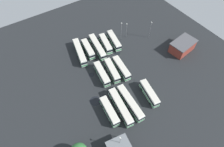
# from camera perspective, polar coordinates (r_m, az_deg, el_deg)

# --- Properties ---
(ground_plane) EXTENTS (108.01, 108.01, 0.00)m
(ground_plane) POSITION_cam_1_polar(r_m,az_deg,el_deg) (76.78, -0.05, -0.11)
(ground_plane) COLOR black
(bus_row0_slot0) EXTENTS (10.95, 4.47, 3.57)m
(bus_row0_slot0) POSITION_cam_1_polar(r_m,az_deg,el_deg) (70.72, 10.97, -5.73)
(bus_row0_slot0) COLOR silver
(bus_row0_slot0) RESTS_ON ground_plane
(bus_row0_slot2) EXTENTS (14.60, 3.77, 3.57)m
(bus_row0_slot2) POSITION_cam_1_polar(r_m,az_deg,el_deg) (67.75, 5.40, -8.63)
(bus_row0_slot2) COLOR silver
(bus_row0_slot2) RESTS_ON ground_plane
(bus_row0_slot3) EXTENTS (14.65, 4.53, 3.57)m
(bus_row0_slot3) POSITION_cam_1_polar(r_m,az_deg,el_deg) (66.74, 2.56, -9.88)
(bus_row0_slot3) COLOR silver
(bus_row0_slot3) RESTS_ON ground_plane
(bus_row0_slot4) EXTENTS (10.97, 3.77, 3.57)m
(bus_row0_slot4) POSITION_cam_1_polar(r_m,az_deg,el_deg) (65.99, -0.77, -11.07)
(bus_row0_slot4) COLOR silver
(bus_row0_slot4) RESTS_ON ground_plane
(bus_row1_slot1) EXTENTS (11.57, 3.98, 3.57)m
(bus_row1_slot1) POSITION_cam_1_polar(r_m,az_deg,el_deg) (76.33, 2.77, 1.64)
(bus_row1_slot1) COLOR silver
(bus_row1_slot1) RESTS_ON ground_plane
(bus_row1_slot2) EXTENTS (11.23, 4.54, 3.57)m
(bus_row1_slot2) POSITION_cam_1_polar(r_m,az_deg,el_deg) (75.46, 0.01, 0.91)
(bus_row1_slot2) COLOR silver
(bus_row1_slot2) RESTS_ON ground_plane
(bus_row1_slot3) EXTENTS (11.28, 4.10, 3.57)m
(bus_row1_slot3) POSITION_cam_1_polar(r_m,az_deg,el_deg) (74.53, -3.05, -0.10)
(bus_row1_slot3) COLOR silver
(bus_row1_slot3) RESTS_ON ground_plane
(bus_row2_slot0) EXTENTS (11.56, 4.72, 3.57)m
(bus_row2_slot0) POSITION_cam_1_polar(r_m,az_deg,el_deg) (87.19, 0.56, 9.77)
(bus_row2_slot0) COLOR silver
(bus_row2_slot0) RESTS_ON ground_plane
(bus_row2_slot1) EXTENTS (10.98, 4.71, 3.57)m
(bus_row2_slot1) POSITION_cam_1_polar(r_m,az_deg,el_deg) (85.71, -1.94, 8.81)
(bus_row2_slot1) COLOR silver
(bus_row2_slot1) RESTS_ON ground_plane
(bus_row2_slot2) EXTENTS (14.65, 4.70, 3.57)m
(bus_row2_slot2) POSITION_cam_1_polar(r_m,az_deg,el_deg) (84.48, -4.36, 7.88)
(bus_row2_slot2) COLOR silver
(bus_row2_slot2) RESTS_ON ground_plane
(bus_row2_slot3) EXTENTS (10.72, 4.07, 3.57)m
(bus_row2_slot3) POSITION_cam_1_polar(r_m,az_deg,el_deg) (83.98, -7.11, 7.23)
(bus_row2_slot3) COLOR silver
(bus_row2_slot3) RESTS_ON ground_plane
(bus_row2_slot4) EXTENTS (14.64, 5.66, 3.57)m
(bus_row2_slot4) POSITION_cam_1_polar(r_m,az_deg,el_deg) (83.11, -9.52, 6.24)
(bus_row2_slot4) COLOR silver
(bus_row2_slot4) RESTS_ON ground_plane
(depot_building) EXTENTS (8.37, 11.74, 4.91)m
(depot_building) POSITION_cam_1_polar(r_m,az_deg,el_deg) (89.09, 20.17, 7.62)
(depot_building) COLOR maroon
(depot_building) RESTS_ON ground_plane
(lamp_post_by_building) EXTENTS (0.56, 0.28, 9.10)m
(lamp_post_by_building) POSITION_cam_1_polar(r_m,az_deg,el_deg) (87.55, 2.75, 12.60)
(lamp_post_by_building) COLOR slate
(lamp_post_by_building) RESTS_ON ground_plane
(lamp_post_near_entrance) EXTENTS (0.56, 0.28, 7.39)m
(lamp_post_near_entrance) POSITION_cam_1_polar(r_m,az_deg,el_deg) (89.58, 4.32, 12.85)
(lamp_post_near_entrance) COLOR slate
(lamp_post_near_entrance) RESTS_ON ground_plane
(lamp_post_mid_lot) EXTENTS (0.56, 0.28, 8.69)m
(lamp_post_mid_lot) POSITION_cam_1_polar(r_m,az_deg,el_deg) (90.11, 11.27, 12.73)
(lamp_post_mid_lot) COLOR slate
(lamp_post_mid_lot) RESTS_ON ground_plane
(lamp_post_far_corner) EXTENTS (0.56, 0.28, 8.03)m
(lamp_post_far_corner) POSITION_cam_1_polar(r_m,az_deg,el_deg) (59.42, 2.39, -19.64)
(lamp_post_far_corner) COLOR slate
(lamp_post_far_corner) RESTS_ON ground_plane
(puddle_front_lane) EXTENTS (3.99, 3.99, 0.01)m
(puddle_front_lane) POSITION_cam_1_polar(r_m,az_deg,el_deg) (70.22, -4.98, -8.12)
(puddle_front_lane) COLOR black
(puddle_front_lane) RESTS_ON ground_plane
(puddle_between_rows) EXTENTS (2.22, 2.22, 0.01)m
(puddle_between_rows) POSITION_cam_1_polar(r_m,az_deg,el_deg) (76.95, -6.12, -0.37)
(puddle_between_rows) COLOR black
(puddle_between_rows) RESTS_ON ground_plane
(puddle_back_corner) EXTENTS (2.60, 2.60, 0.01)m
(puddle_back_corner) POSITION_cam_1_polar(r_m,az_deg,el_deg) (84.20, 1.53, 6.02)
(puddle_back_corner) COLOR black
(puddle_back_corner) RESTS_ON ground_plane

